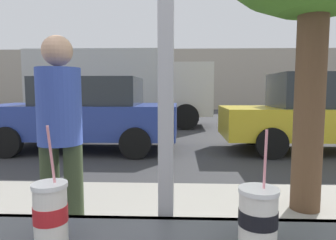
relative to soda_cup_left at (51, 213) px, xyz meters
name	(u,v)px	position (x,y,z in m)	size (l,w,h in m)	color
ground_plane	(178,136)	(0.30, 8.15, -1.06)	(60.00, 60.00, 0.00)	#38383A
building_facade_far	(180,80)	(0.30, 21.27, 1.07)	(28.00, 1.20, 4.25)	#A89E8E
soda_cup_left	(51,213)	(0.00, 0.00, 0.00)	(0.09, 0.09, 0.33)	silver
soda_cup_right	(258,217)	(0.55, 0.01, -0.01)	(0.11, 0.11, 0.32)	silver
parked_car_blue	(86,113)	(-1.83, 6.11, -0.20)	(4.27, 2.05, 1.67)	#283D93
parked_car_yellow	(325,112)	(3.60, 6.11, -0.18)	(4.51, 1.89, 1.76)	gold
box_truck	(120,86)	(-1.96, 10.75, 0.49)	(6.69, 2.44, 2.81)	beige
pedestrian	(60,132)	(-0.54, 1.40, 0.02)	(0.32, 0.32, 1.63)	#37442B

